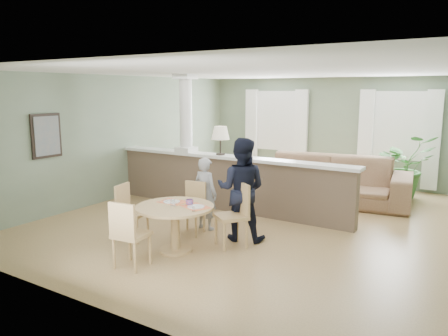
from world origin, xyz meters
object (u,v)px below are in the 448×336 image
Objects in this scene: child_person at (205,194)px; chair_near at (128,232)px; man_person at (241,189)px; sofa at (327,179)px; chair_side at (129,209)px; chair_far_boy at (193,205)px; dining_table at (176,215)px; houseplant at (403,166)px; chair_far_man at (236,212)px.

chair_near is at bearing 98.71° from child_person.
child_person is at bearing -26.41° from man_person.
sofa is 4.47m from chair_side.
dining_table is at bearing -81.09° from chair_far_boy.
houseplant is 4.95m from chair_far_man.
dining_table is 0.70× the size of man_person.
dining_table is 1.17× the size of chair_far_man.
chair_near is at bearing -80.05° from chair_far_man.
chair_far_man is 1.71m from chair_near.
chair_near is 1.21m from chair_side.
houseplant is (1.29, 1.29, 0.22)m from sofa.
dining_table is at bearing 43.71° from man_person.
sofa is at bearing -135.07° from houseplant.
dining_table is (-0.92, -4.07, 0.06)m from sofa.
chair_side is at bearing 61.88° from child_person.
chair_far_man reaches higher than chair_near.
chair_far_boy is at bearing 84.26° from child_person.
child_person reaches higher than chair_side.
chair_far_boy is at bearing -118.66° from sofa.
dining_table is 0.93m from chair_far_man.
child_person is (-0.23, 1.11, 0.07)m from dining_table.
chair_side is (-3.18, -5.34, -0.22)m from houseplant.
sofa is at bearing 122.06° from chair_far_man.
sofa is 3.41m from chair_far_man.
man_person reaches higher than houseplant.
chair_far_boy is 0.92m from man_person.
chair_far_man is at bearing 88.63° from man_person.
chair_near is 1.04× the size of chair_side.
chair_far_man is at bearing 158.69° from child_person.
sofa is at bearing 77.28° from dining_table.
child_person is (0.06, 0.29, 0.15)m from chair_far_boy.
chair_near is (-0.13, -0.86, -0.04)m from dining_table.
child_person is 0.82m from man_person.
sofa is 3.13m from man_person.
sofa is 5.04m from chair_near.
dining_table is at bearing -105.69° from chair_near.
houseplant is at bearing -117.78° from chair_near.
chair_side is at bearing -123.21° from sofa.
chair_near is 1.98m from child_person.
houseplant reaches higher than dining_table.
sofa reaches higher than chair_far_man.
child_person is at bearing -170.41° from chair_far_man.
houseplant is at bearing 36.66° from sofa.
houseplant reaches higher than child_person.
man_person is at bearing -117.50° from chair_near.
man_person is (1.52, 0.96, 0.33)m from chair_side.
houseplant is 5.80m from dining_table.
sofa reaches higher than dining_table.
chair_side is at bearing -121.27° from chair_far_man.
man_person reaches higher than chair_far_boy.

